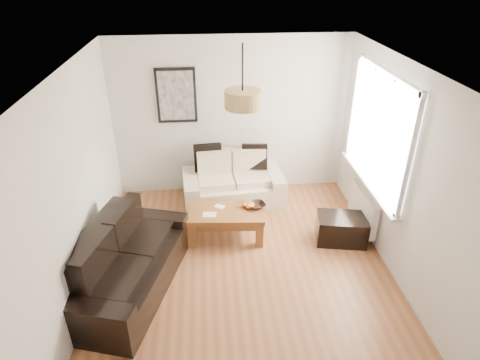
{
  "coord_description": "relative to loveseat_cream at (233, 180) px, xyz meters",
  "views": [
    {
      "loc": [
        -0.42,
        -4.05,
        3.63
      ],
      "look_at": [
        0.0,
        0.6,
        1.05
      ],
      "focal_mm": 30.71,
      "sensor_mm": 36.0,
      "label": 1
    }
  ],
  "objects": [
    {
      "name": "floor",
      "position": [
        0.01,
        -1.78,
        -0.4
      ],
      "size": [
        4.5,
        4.5,
        0.0
      ],
      "primitive_type": "plane",
      "color": "brown",
      "rests_on": "ground"
    },
    {
      "name": "ceiling",
      "position": [
        0.01,
        -1.78,
        2.2
      ],
      "size": [
        3.8,
        4.5,
        0.0
      ],
      "primitive_type": null,
      "color": "white",
      "rests_on": "floor"
    },
    {
      "name": "wall_back",
      "position": [
        0.01,
        0.47,
        0.9
      ],
      "size": [
        3.8,
        0.04,
        2.6
      ],
      "primitive_type": null,
      "color": "silver",
      "rests_on": "floor"
    },
    {
      "name": "wall_front",
      "position": [
        0.01,
        -4.03,
        0.9
      ],
      "size": [
        3.8,
        0.04,
        2.6
      ],
      "primitive_type": null,
      "color": "silver",
      "rests_on": "floor"
    },
    {
      "name": "wall_left",
      "position": [
        -1.89,
        -1.78,
        0.9
      ],
      "size": [
        0.04,
        4.5,
        2.6
      ],
      "primitive_type": null,
      "color": "silver",
      "rests_on": "floor"
    },
    {
      "name": "wall_right",
      "position": [
        1.91,
        -1.78,
        0.9
      ],
      "size": [
        0.04,
        4.5,
        2.6
      ],
      "primitive_type": null,
      "color": "silver",
      "rests_on": "floor"
    },
    {
      "name": "window_bay",
      "position": [
        1.87,
        -0.98,
        1.2
      ],
      "size": [
        0.14,
        1.9,
        1.6
      ],
      "primitive_type": null,
      "color": "white",
      "rests_on": "wall_right"
    },
    {
      "name": "radiator",
      "position": [
        1.83,
        -0.98,
        -0.02
      ],
      "size": [
        0.1,
        0.9,
        0.52
      ],
      "primitive_type": "cube",
      "color": "white",
      "rests_on": "wall_right"
    },
    {
      "name": "poster",
      "position": [
        -0.84,
        0.44,
        1.3
      ],
      "size": [
        0.62,
        0.04,
        0.87
      ],
      "primitive_type": null,
      "color": "black",
      "rests_on": "wall_back"
    },
    {
      "name": "pendant_shade",
      "position": [
        0.01,
        -1.48,
        1.83
      ],
      "size": [
        0.4,
        0.4,
        0.2
      ],
      "primitive_type": "cylinder",
      "color": "tan",
      "rests_on": "ceiling"
    },
    {
      "name": "loveseat_cream",
      "position": [
        0.0,
        0.0,
        0.0
      ],
      "size": [
        1.67,
        1.0,
        0.8
      ],
      "primitive_type": null,
      "rotation": [
        0.0,
        0.0,
        0.08
      ],
      "color": "beige",
      "rests_on": "floor"
    },
    {
      "name": "sofa_leather",
      "position": [
        -1.42,
        -1.91,
        0.02
      ],
      "size": [
        1.44,
        2.11,
        0.83
      ],
      "primitive_type": null,
      "rotation": [
        0.0,
        0.0,
        1.28
      ],
      "color": "black",
      "rests_on": "floor"
    },
    {
      "name": "coffee_table",
      "position": [
        -0.17,
        -0.96,
        -0.18
      ],
      "size": [
        1.13,
        0.68,
        0.44
      ],
      "primitive_type": null,
      "rotation": [
        0.0,
        0.0,
        -0.08
      ],
      "color": "brown",
      "rests_on": "floor"
    },
    {
      "name": "ottoman",
      "position": [
        1.46,
        -1.21,
        -0.2
      ],
      "size": [
        0.76,
        0.56,
        0.39
      ],
      "primitive_type": "cube",
      "rotation": [
        0.0,
        0.0,
        -0.19
      ],
      "color": "black",
      "rests_on": "floor"
    },
    {
      "name": "cushion_left",
      "position": [
        -0.39,
        0.19,
        0.33
      ],
      "size": [
        0.46,
        0.18,
        0.44
      ],
      "primitive_type": "cube",
      "rotation": [
        0.0,
        0.0,
        0.09
      ],
      "color": "black",
      "rests_on": "loveseat_cream"
    },
    {
      "name": "cushion_right",
      "position": [
        0.37,
        0.19,
        0.32
      ],
      "size": [
        0.42,
        0.16,
        0.41
      ],
      "primitive_type": "cube",
      "rotation": [
        0.0,
        0.0,
        -0.09
      ],
      "color": "black",
      "rests_on": "loveseat_cream"
    },
    {
      "name": "fruit_bowl",
      "position": [
        0.28,
        -0.91,
        0.07
      ],
      "size": [
        0.3,
        0.3,
        0.06
      ],
      "primitive_type": "imported",
      "rotation": [
        0.0,
        0.0,
        0.32
      ],
      "color": "black",
      "rests_on": "coffee_table"
    },
    {
      "name": "orange_a",
      "position": [
        0.16,
        -0.94,
        0.09
      ],
      "size": [
        0.09,
        0.09,
        0.08
      ],
      "primitive_type": "sphere",
      "rotation": [
        0.0,
        0.0,
        -0.08
      ],
      "color": "#FF4F15",
      "rests_on": "fruit_bowl"
    },
    {
      "name": "orange_b",
      "position": [
        0.2,
        -0.91,
        0.09
      ],
      "size": [
        0.08,
        0.08,
        0.07
      ],
      "primitive_type": "sphere",
      "rotation": [
        0.0,
        0.0,
        -0.08
      ],
      "color": "orange",
      "rests_on": "fruit_bowl"
    },
    {
      "name": "orange_c",
      "position": [
        0.09,
        -0.89,
        0.09
      ],
      "size": [
        0.06,
        0.06,
        0.06
      ],
      "primitive_type": "sphere",
      "rotation": [
        0.0,
        0.0,
        -0.05
      ],
      "color": "orange",
      "rests_on": "fruit_bowl"
    },
    {
      "name": "papers",
      "position": [
        -0.4,
        -1.05,
        0.05
      ],
      "size": [
        0.2,
        0.15,
        0.01
      ],
      "primitive_type": "cube",
      "rotation": [
        0.0,
        0.0,
        -0.09
      ],
      "color": "white",
      "rests_on": "coffee_table"
    }
  ]
}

